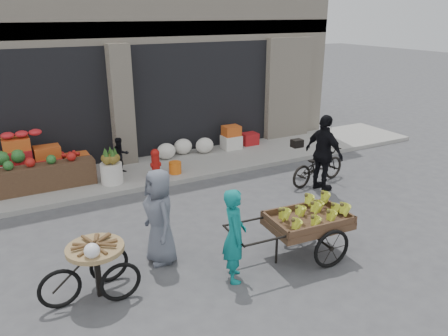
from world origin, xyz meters
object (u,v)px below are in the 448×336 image
seated_person (120,155)px  vendor_woman (235,235)px  vendor_grey (160,217)px  banana_cart (306,219)px  pineapple_bin (112,173)px  tricycle_cart (96,263)px  fire_hydrant (155,161)px  bicycle (318,166)px  orange_bucket (175,168)px  cyclist (324,153)px

seated_person → vendor_woman: vendor_woman is taller
vendor_woman → vendor_grey: vendor_grey is taller
banana_cart → vendor_grey: 2.46m
pineapple_bin → vendor_grey: vendor_grey is taller
banana_cart → tricycle_cart: banana_cart is taller
fire_hydrant → vendor_grey: (-1.23, -3.62, 0.32)m
pineapple_bin → bicycle: (4.57, -2.12, 0.08)m
pineapple_bin → bicycle: size_ratio=0.30×
seated_person → bicycle: 4.98m
orange_bucket → banana_cart: 4.67m
tricycle_cart → bicycle: (5.88, 2.04, -0.11)m
orange_bucket → banana_cart: banana_cart is taller
seated_person → banana_cart: 5.59m
seated_person → vendor_grey: 4.31m
bicycle → tricycle_cart: bearing=101.2°
orange_bucket → tricycle_cart: bearing=-125.6°
vendor_woman → seated_person: bearing=24.9°
fire_hydrant → cyclist: size_ratio=0.39×
banana_cart → bicycle: banana_cart is taller
fire_hydrant → orange_bucket: size_ratio=2.22×
pineapple_bin → fire_hydrant: fire_hydrant is taller
seated_person → cyclist: 5.06m
pineapple_bin → cyclist: cyclist is taller
banana_cart → vendor_grey: bearing=158.3°
vendor_woman → bicycle: 4.68m
fire_hydrant → bicycle: 4.04m
tricycle_cart → seated_person: bearing=67.7°
vendor_woman → cyclist: (3.67, 2.21, 0.14)m
seated_person → banana_cart: (1.69, -5.33, 0.12)m
banana_cart → tricycle_cart: 3.46m
vendor_woman → cyclist: cyclist is taller
pineapple_bin → cyclist: bearing=-30.0°
orange_bucket → banana_cart: size_ratio=0.13×
fire_hydrant → vendor_woman: size_ratio=0.46×
orange_bucket → seated_person: size_ratio=0.34×
vendor_woman → tricycle_cart: 2.10m
banana_cart → bicycle: bearing=50.2°
seated_person → bicycle: seated_person is taller
fire_hydrant → seated_person: size_ratio=0.76×
tricycle_cart → fire_hydrant: bearing=57.1°
banana_cart → pineapple_bin: bearing=117.6°
tricycle_cart → cyclist: size_ratio=0.78×
seated_person → bicycle: bearing=-43.2°
tricycle_cart → pineapple_bin: bearing=70.0°
orange_bucket → pineapple_bin: bearing=176.4°
pineapple_bin → tricycle_cart: 4.37m
fire_hydrant → vendor_woman: 4.71m
vendor_woman → orange_bucket: bearing=10.7°
vendor_grey → seated_person: bearing=172.1°
vendor_woman → vendor_grey: (-0.83, 1.07, 0.06)m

